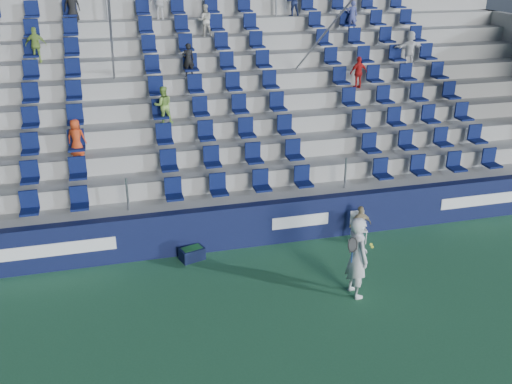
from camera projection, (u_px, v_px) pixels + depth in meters
ground at (279, 310)px, 12.72m from camera, size 70.00×70.00×0.00m
sponsor_wall at (246, 225)px, 15.29m from camera, size 24.00×0.32×1.20m
grandstand at (210, 120)px, 19.23m from camera, size 24.00×8.17×6.63m
tennis_player at (357, 257)px, 12.94m from camera, size 0.69×0.76×1.97m
line_judge_chair at (358, 224)px, 15.58m from camera, size 0.42×0.43×0.87m
line_judge at (360, 225)px, 15.44m from camera, size 0.66×0.30×1.10m
ball_bin at (192, 253)px, 14.74m from camera, size 0.69×0.56×0.34m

